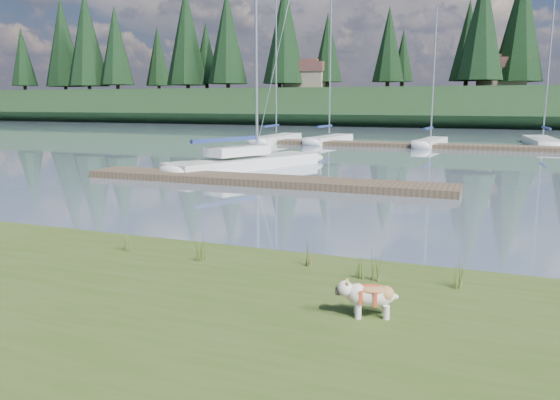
% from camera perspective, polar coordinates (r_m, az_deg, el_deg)
% --- Properties ---
extents(ground, '(200.00, 200.00, 0.00)m').
position_cam_1_polar(ground, '(42.19, 14.37, 5.34)').
color(ground, gray).
rests_on(ground, ground).
extents(bank, '(60.00, 9.00, 0.35)m').
position_cam_1_polar(bank, '(8.20, -17.94, -13.48)').
color(bank, '#3C501D').
rests_on(bank, ground).
extents(ridge, '(200.00, 20.00, 5.00)m').
position_cam_1_polar(ridge, '(84.91, 17.94, 9.20)').
color(ridge, black).
rests_on(ridge, ground).
extents(bulldog, '(0.89, 0.52, 0.52)m').
position_cam_1_polar(bulldog, '(8.05, 9.39, -9.71)').
color(bulldog, silver).
rests_on(bulldog, bank).
extents(sailboat_main, '(5.91, 10.09, 14.46)m').
position_cam_1_polar(sailboat_main, '(28.46, -2.50, 4.26)').
color(sailboat_main, white).
rests_on(sailboat_main, ground).
extents(dock_near, '(16.00, 2.00, 0.30)m').
position_cam_1_polar(dock_near, '(22.81, -2.07, 2.08)').
color(dock_near, '#4C3D2C').
rests_on(dock_near, ground).
extents(dock_far, '(26.00, 2.20, 0.30)m').
position_cam_1_polar(dock_far, '(41.99, 17.10, 5.40)').
color(dock_far, '#4C3D2C').
rests_on(dock_far, ground).
extents(sailboat_bg_0, '(1.93, 8.62, 12.37)m').
position_cam_1_polar(sailboat_bg_0, '(47.10, -0.03, 6.54)').
color(sailboat_bg_0, white).
rests_on(sailboat_bg_0, ground).
extents(sailboat_bg_1, '(2.56, 7.96, 11.69)m').
position_cam_1_polar(sailboat_bg_1, '(46.30, 5.49, 6.44)').
color(sailboat_bg_1, white).
rests_on(sailboat_bg_1, ground).
extents(sailboat_bg_2, '(2.20, 6.95, 10.40)m').
position_cam_1_polar(sailboat_bg_2, '(44.16, 15.62, 5.93)').
color(sailboat_bg_2, white).
rests_on(sailboat_bg_2, ground).
extents(sailboat_bg_3, '(2.62, 9.63, 13.79)m').
position_cam_1_polar(sailboat_bg_3, '(48.22, 25.58, 5.63)').
color(sailboat_bg_3, white).
rests_on(sailboat_bg_3, ground).
extents(weed_0, '(0.17, 0.14, 0.62)m').
position_cam_1_polar(weed_0, '(10.72, -8.29, -4.98)').
color(weed_0, '#475B23').
rests_on(weed_0, bank).
extents(weed_1, '(0.17, 0.14, 0.55)m').
position_cam_1_polar(weed_1, '(10.29, 3.04, -5.68)').
color(weed_1, '#475B23').
rests_on(weed_1, bank).
extents(weed_2, '(0.17, 0.14, 0.61)m').
position_cam_1_polar(weed_2, '(9.60, 10.14, -6.84)').
color(weed_2, '#475B23').
rests_on(weed_2, bank).
extents(weed_3, '(0.17, 0.14, 0.59)m').
position_cam_1_polar(weed_3, '(11.72, -15.79, -4.00)').
color(weed_3, '#475B23').
rests_on(weed_3, bank).
extents(weed_4, '(0.17, 0.14, 0.48)m').
position_cam_1_polar(weed_4, '(9.69, 8.65, -6.99)').
color(weed_4, '#475B23').
rests_on(weed_4, bank).
extents(weed_5, '(0.17, 0.14, 0.67)m').
position_cam_1_polar(weed_5, '(9.57, 18.19, -7.12)').
color(weed_5, '#475B23').
rests_on(weed_5, bank).
extents(mud_lip, '(60.00, 0.50, 0.14)m').
position_cam_1_polar(mud_lip, '(11.75, -4.33, -6.25)').
color(mud_lip, '#33281C').
rests_on(mud_lip, ground).
extents(conifer_0, '(5.72, 5.72, 14.15)m').
position_cam_1_polar(conifer_0, '(99.35, -16.79, 15.21)').
color(conifer_0, '#382619').
rests_on(conifer_0, ridge).
extents(conifer_1, '(4.40, 4.40, 11.30)m').
position_cam_1_polar(conifer_1, '(94.47, -7.72, 14.99)').
color(conifer_1, '#382619').
rests_on(conifer_1, ridge).
extents(conifer_2, '(6.60, 6.60, 16.05)m').
position_cam_1_polar(conifer_2, '(85.77, 0.48, 17.09)').
color(conifer_2, '#382619').
rests_on(conifer_2, ridge).
extents(conifer_3, '(4.84, 4.84, 12.25)m').
position_cam_1_polar(conifer_3, '(85.48, 11.30, 15.70)').
color(conifer_3, '#382619').
rests_on(conifer_3, ridge).
extents(conifer_4, '(6.16, 6.16, 15.10)m').
position_cam_1_polar(conifer_4, '(78.39, 20.36, 16.78)').
color(conifer_4, '#382619').
rests_on(conifer_4, ridge).
extents(house_0, '(6.30, 5.30, 4.65)m').
position_cam_1_polar(house_0, '(86.15, 2.86, 12.89)').
color(house_0, gray).
rests_on(house_0, ridge).
extents(house_1, '(6.30, 5.30, 4.65)m').
position_cam_1_polar(house_1, '(82.87, 22.28, 12.25)').
color(house_1, gray).
rests_on(house_1, ridge).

